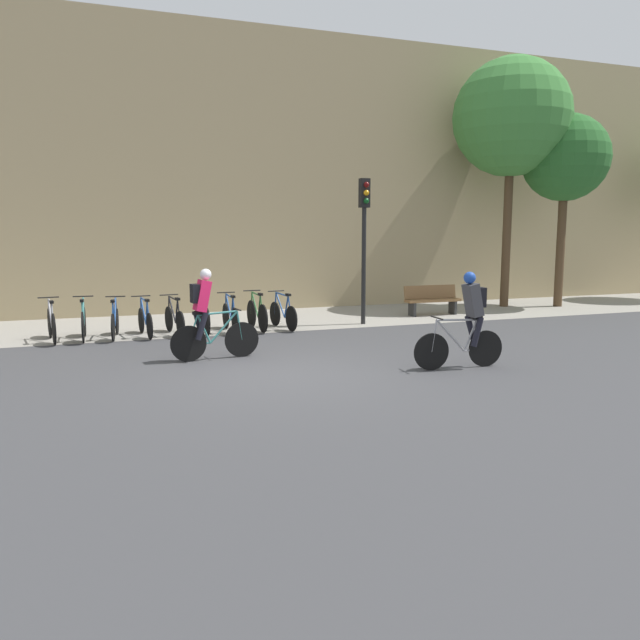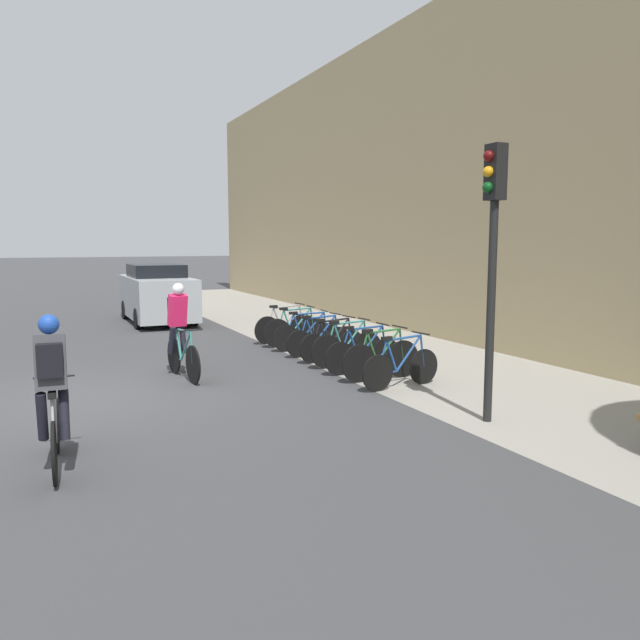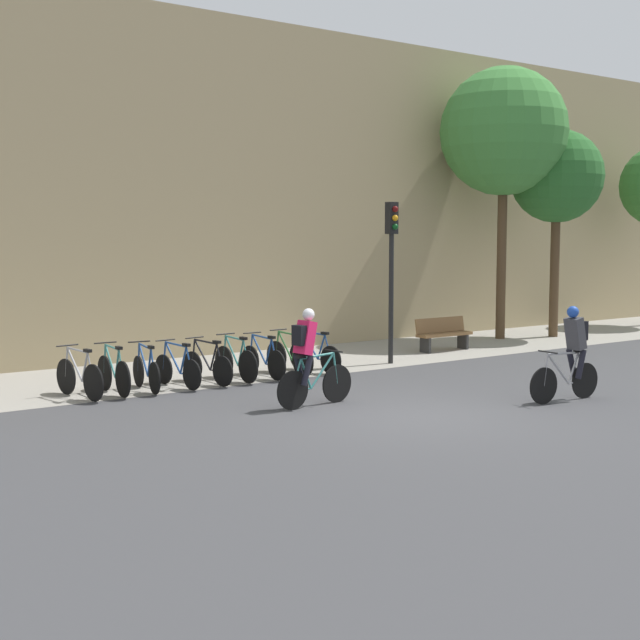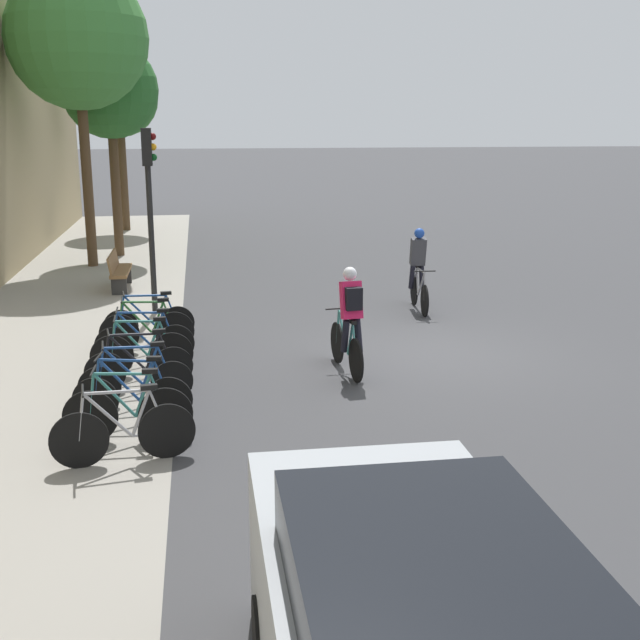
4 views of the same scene
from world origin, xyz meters
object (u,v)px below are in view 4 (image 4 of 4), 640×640
(parked_bike_2, at_px, (132,395))
(parked_bike_6, at_px, (145,341))
(cyclist_pink, at_px, (350,319))
(cyclist_grey, at_px, (418,266))
(parked_bike_0, at_px, (124,431))
(parked_bike_5, at_px, (142,351))
(bench, at_px, (119,270))
(parked_bike_4, at_px, (139,365))
(parked_bike_7, at_px, (147,329))
(traffic_light_pole, at_px, (149,188))
(parked_bike_1, at_px, (128,411))
(parked_bike_3, at_px, (136,379))
(parked_bike_8, at_px, (149,321))

(parked_bike_2, bearing_deg, parked_bike_6, 0.00)
(cyclist_pink, bearing_deg, cyclist_grey, -28.06)
(parked_bike_0, height_order, parked_bike_5, parked_bike_0)
(bench, bearing_deg, parked_bike_6, -171.03)
(parked_bike_4, relative_size, parked_bike_7, 0.98)
(parked_bike_6, relative_size, traffic_light_pole, 0.43)
(cyclist_grey, distance_m, parked_bike_4, 7.34)
(parked_bike_7, distance_m, traffic_light_pole, 3.74)
(parked_bike_1, xyz_separation_m, parked_bike_5, (2.77, -0.00, -0.00))
(parked_bike_7, relative_size, traffic_light_pole, 0.43)
(parked_bike_0, height_order, parked_bike_3, parked_bike_0)
(cyclist_pink, distance_m, parked_bike_2, 3.74)
(parked_bike_7, bearing_deg, parked_bike_0, -179.99)
(parked_bike_0, distance_m, parked_bike_3, 2.07)
(parked_bike_3, distance_m, parked_bike_5, 1.38)
(cyclist_pink, bearing_deg, parked_bike_2, 115.70)
(parked_bike_6, xyz_separation_m, traffic_light_pole, (3.66, 0.01, 2.28))
(parked_bike_1, bearing_deg, parked_bike_0, -179.93)
(cyclist_grey, xyz_separation_m, parked_bike_3, (-5.31, 5.68, -0.56))
(parked_bike_2, height_order, parked_bike_5, parked_bike_5)
(parked_bike_8, bearing_deg, traffic_light_pole, 0.20)
(parked_bike_5, bearing_deg, parked_bike_7, -0.00)
(parked_bike_1, bearing_deg, traffic_light_pole, 0.05)
(parked_bike_0, relative_size, traffic_light_pole, 0.44)
(parked_bike_2, relative_size, bench, 0.95)
(parked_bike_1, xyz_separation_m, parked_bike_7, (4.15, -0.00, 0.00))
(parked_bike_3, xyz_separation_m, parked_bike_4, (0.69, 0.00, 0.00))
(bench, bearing_deg, parked_bike_7, -169.98)
(cyclist_grey, bearing_deg, parked_bike_8, 108.10)
(cyclist_pink, xyz_separation_m, bench, (7.52, 4.34, -0.47))
(parked_bike_0, height_order, parked_bike_2, parked_bike_0)
(parked_bike_8, bearing_deg, parked_bike_2, 180.00)
(parked_bike_0, relative_size, bench, 1.00)
(parked_bike_8, bearing_deg, cyclist_grey, -71.90)
(parked_bike_5, xyz_separation_m, traffic_light_pole, (4.36, 0.01, 2.27))
(parked_bike_1, height_order, parked_bike_5, parked_bike_1)
(parked_bike_1, xyz_separation_m, parked_bike_8, (4.84, -0.00, -0.02))
(cyclist_pink, height_order, parked_bike_0, cyclist_pink)
(parked_bike_2, xyz_separation_m, parked_bike_5, (2.07, 0.00, 0.02))
(parked_bike_1, distance_m, parked_bike_4, 2.08)
(parked_bike_7, bearing_deg, cyclist_grey, -65.83)
(parked_bike_4, height_order, parked_bike_7, parked_bike_7)
(parked_bike_5, xyz_separation_m, parked_bike_7, (1.38, -0.00, 0.01))
(parked_bike_2, distance_m, bench, 9.18)
(parked_bike_6, height_order, parked_bike_8, parked_bike_6)
(parked_bike_0, xyz_separation_m, traffic_light_pole, (7.81, 0.01, 2.27))
(parked_bike_8, bearing_deg, parked_bike_4, 180.00)
(cyclist_grey, bearing_deg, parked_bike_4, 129.14)
(parked_bike_4, distance_m, parked_bike_8, 2.77)
(parked_bike_1, relative_size, parked_bike_3, 1.01)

